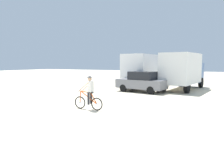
{
  "coord_description": "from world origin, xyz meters",
  "views": [
    {
      "loc": [
        6.61,
        -7.99,
        2.46
      ],
      "look_at": [
        0.12,
        4.41,
        1.1
      ],
      "focal_mm": 34.19,
      "sensor_mm": 36.0,
      "label": 1
    }
  ],
  "objects": [
    {
      "name": "sedan_parked",
      "position": [
        0.41,
        9.3,
        0.88
      ],
      "size": [
        4.42,
        2.38,
        1.76
      ],
      "color": "slate",
      "rests_on": "ground"
    },
    {
      "name": "box_truck_avon_van",
      "position": [
        -0.73,
        13.49,
        1.87
      ],
      "size": [
        2.89,
        6.92,
        3.35
      ],
      "color": "white",
      "rests_on": "ground"
    },
    {
      "name": "ground_plane",
      "position": [
        0.0,
        0.0,
        0.0
      ],
      "size": [
        120.0,
        120.0,
        0.0
      ],
      "primitive_type": "plane",
      "color": "beige"
    },
    {
      "name": "box_truck_white_box",
      "position": [
        3.27,
        12.7,
        1.87
      ],
      "size": [
        3.15,
        6.98,
        3.35
      ],
      "color": "white",
      "rests_on": "ground"
    },
    {
      "name": "cyclist_orange_shirt",
      "position": [
        0.35,
        1.34,
        0.85
      ],
      "size": [
        1.73,
        0.52,
        1.82
      ],
      "color": "black",
      "rests_on": "ground"
    }
  ]
}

